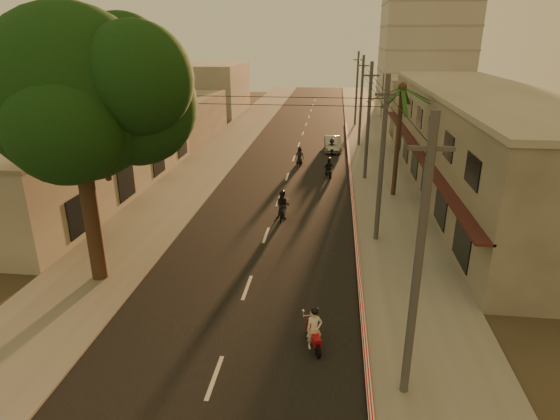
# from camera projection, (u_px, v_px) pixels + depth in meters

# --- Properties ---
(ground) EXTENTS (160.00, 160.00, 0.00)m
(ground) POSITION_uv_depth(u_px,v_px,m) (238.00, 312.00, 19.40)
(ground) COLOR #383023
(ground) RESTS_ON ground
(road) EXTENTS (10.00, 140.00, 0.02)m
(road) POSITION_uv_depth(u_px,v_px,m) (287.00, 177.00, 38.00)
(road) COLOR black
(road) RESTS_ON ground
(sidewalk_right) EXTENTS (5.00, 140.00, 0.12)m
(sidewalk_right) POSITION_uv_depth(u_px,v_px,m) (381.00, 179.00, 37.17)
(sidewalk_right) COLOR slate
(sidewalk_right) RESTS_ON ground
(sidewalk_left) EXTENTS (5.00, 140.00, 0.12)m
(sidewalk_left) POSITION_uv_depth(u_px,v_px,m) (198.00, 173.00, 38.80)
(sidewalk_left) COLOR slate
(sidewalk_left) RESTS_ON ground
(curb_stripe) EXTENTS (0.20, 60.00, 0.20)m
(curb_stripe) POSITION_uv_depth(u_px,v_px,m) (352.00, 198.00, 32.76)
(curb_stripe) COLOR #B5131C
(curb_stripe) RESTS_ON ground
(shophouse_row) EXTENTS (8.80, 34.20, 7.30)m
(shophouse_row) POSITION_uv_depth(u_px,v_px,m) (479.00, 142.00, 33.35)
(shophouse_row) COLOR gray
(shophouse_row) RESTS_ON ground
(left_building) EXTENTS (8.20, 24.20, 5.20)m
(left_building) POSITION_uv_depth(u_px,v_px,m) (82.00, 159.00, 33.04)
(left_building) COLOR #A7A196
(left_building) RESTS_ON ground
(distant_tower) EXTENTS (12.10, 12.10, 28.00)m
(distant_tower) POSITION_uv_depth(u_px,v_px,m) (429.00, 11.00, 64.85)
(distant_tower) COLOR #B7B5B2
(distant_tower) RESTS_ON ground
(broadleaf_tree) EXTENTS (9.60, 8.70, 12.10)m
(broadleaf_tree) POSITION_uv_depth(u_px,v_px,m) (84.00, 95.00, 19.15)
(broadleaf_tree) COLOR black
(broadleaf_tree) RESTS_ON ground
(palm_tree) EXTENTS (5.00, 5.00, 8.20)m
(palm_tree) POSITION_uv_depth(u_px,v_px,m) (402.00, 94.00, 30.91)
(palm_tree) COLOR black
(palm_tree) RESTS_ON ground
(utility_poles) EXTENTS (1.20, 48.26, 9.00)m
(utility_poles) POSITION_uv_depth(u_px,v_px,m) (370.00, 96.00, 35.04)
(utility_poles) COLOR #38383A
(utility_poles) RESTS_ON ground
(filler_right) EXTENTS (8.00, 14.00, 6.00)m
(filler_right) POSITION_uv_depth(u_px,v_px,m) (418.00, 101.00, 58.69)
(filler_right) COLOR #A7A196
(filler_right) RESTS_ON ground
(filler_left_near) EXTENTS (8.00, 14.00, 4.40)m
(filler_left_near) POSITION_uv_depth(u_px,v_px,m) (175.00, 118.00, 51.78)
(filler_left_near) COLOR #A7A196
(filler_left_near) RESTS_ON ground
(filler_left_far) EXTENTS (8.00, 14.00, 7.00)m
(filler_left_far) POSITION_uv_depth(u_px,v_px,m) (214.00, 89.00, 68.08)
(filler_left_far) COLOR #A7A196
(filler_left_far) RESTS_ON ground
(scooter_red) EXTENTS (0.90, 1.68, 1.70)m
(scooter_red) POSITION_uv_depth(u_px,v_px,m) (314.00, 330.00, 16.94)
(scooter_red) COLOR black
(scooter_red) RESTS_ON ground
(scooter_mid_a) EXTENTS (0.91, 1.91, 1.88)m
(scooter_mid_a) POSITION_uv_depth(u_px,v_px,m) (283.00, 206.00, 29.00)
(scooter_mid_a) COLOR black
(scooter_mid_a) RESTS_ON ground
(scooter_mid_b) EXTENTS (1.08, 1.58, 1.59)m
(scooter_mid_b) POSITION_uv_depth(u_px,v_px,m) (329.00, 169.00, 37.61)
(scooter_mid_b) COLOR black
(scooter_mid_b) RESTS_ON ground
(scooter_far_a) EXTENTS (0.90, 1.68, 1.65)m
(scooter_far_a) POSITION_uv_depth(u_px,v_px,m) (299.00, 157.00, 41.24)
(scooter_far_a) COLOR black
(scooter_far_a) RESTS_ON ground
(scooter_far_b) EXTENTS (1.07, 1.63, 1.60)m
(scooter_far_b) POSITION_uv_depth(u_px,v_px,m) (332.00, 147.00, 44.81)
(scooter_far_b) COLOR black
(scooter_far_b) RESTS_ON ground
(parked_car) EXTENTS (2.16, 4.50, 1.41)m
(parked_car) POSITION_uv_depth(u_px,v_px,m) (332.00, 144.00, 46.39)
(parked_car) COLOR gray
(parked_car) RESTS_ON ground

